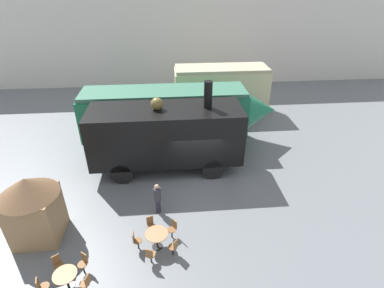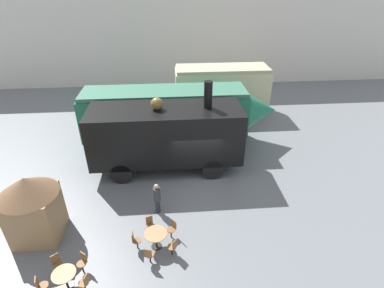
{
  "view_description": "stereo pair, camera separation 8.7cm",
  "coord_description": "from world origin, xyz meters",
  "px_view_note": "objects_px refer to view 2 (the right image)",
  "views": [
    {
      "loc": [
        -1.4,
        -13.14,
        9.84
      ],
      "look_at": [
        -0.19,
        1.0,
        1.6
      ],
      "focal_mm": 28.0,
      "sensor_mm": 36.0,
      "label": 1
    },
    {
      "loc": [
        -1.32,
        -13.14,
        9.84
      ],
      "look_at": [
        -0.19,
        1.0,
        1.6
      ],
      "focal_mm": 28.0,
      "sensor_mm": 36.0,
      "label": 2
    }
  ],
  "objects_px": {
    "steam_locomotive": "(166,134)",
    "cafe_chair_0": "(173,246)",
    "cafe_table_near": "(156,236)",
    "visitor_person": "(157,197)",
    "cafe_table_mid": "(65,276)",
    "streamlined_locomotive": "(179,112)",
    "passenger_coach_vintage": "(222,86)",
    "ticket_kiosk": "(32,205)"
  },
  "relations": [
    {
      "from": "steam_locomotive",
      "to": "ticket_kiosk",
      "type": "distance_m",
      "value": 7.2
    },
    {
      "from": "cafe_table_mid",
      "to": "cafe_chair_0",
      "type": "height_order",
      "value": "cafe_chair_0"
    },
    {
      "from": "streamlined_locomotive",
      "to": "steam_locomotive",
      "type": "xyz_separation_m",
      "value": [
        -0.79,
        -2.92,
        0.04
      ]
    },
    {
      "from": "cafe_table_near",
      "to": "visitor_person",
      "type": "height_order",
      "value": "visitor_person"
    },
    {
      "from": "cafe_table_mid",
      "to": "ticket_kiosk",
      "type": "relative_size",
      "value": 0.28
    },
    {
      "from": "cafe_table_mid",
      "to": "cafe_chair_0",
      "type": "distance_m",
      "value": 3.98
    },
    {
      "from": "cafe_table_mid",
      "to": "passenger_coach_vintage",
      "type": "bearing_deg",
      "value": 61.66
    },
    {
      "from": "steam_locomotive",
      "to": "cafe_chair_0",
      "type": "distance_m",
      "value": 6.43
    },
    {
      "from": "steam_locomotive",
      "to": "cafe_table_near",
      "type": "bearing_deg",
      "value": -95.28
    },
    {
      "from": "ticket_kiosk",
      "to": "cafe_chair_0",
      "type": "bearing_deg",
      "value": -15.27
    },
    {
      "from": "steam_locomotive",
      "to": "visitor_person",
      "type": "bearing_deg",
      "value": -97.88
    },
    {
      "from": "ticket_kiosk",
      "to": "cafe_table_near",
      "type": "bearing_deg",
      "value": -12.04
    },
    {
      "from": "cafe_table_near",
      "to": "steam_locomotive",
      "type": "bearing_deg",
      "value": 84.72
    },
    {
      "from": "cafe_table_mid",
      "to": "visitor_person",
      "type": "xyz_separation_m",
      "value": [
        3.18,
        3.61,
        0.31
      ]
    },
    {
      "from": "streamlined_locomotive",
      "to": "cafe_table_near",
      "type": "relative_size",
      "value": 12.98
    },
    {
      "from": "steam_locomotive",
      "to": "streamlined_locomotive",
      "type": "bearing_deg",
      "value": 74.93
    },
    {
      "from": "passenger_coach_vintage",
      "to": "cafe_table_near",
      "type": "bearing_deg",
      "value": -109.97
    },
    {
      "from": "passenger_coach_vintage",
      "to": "cafe_table_near",
      "type": "height_order",
      "value": "passenger_coach_vintage"
    },
    {
      "from": "cafe_table_mid",
      "to": "ticket_kiosk",
      "type": "xyz_separation_m",
      "value": [
        -1.77,
        2.6,
        1.12
      ]
    },
    {
      "from": "cafe_chair_0",
      "to": "streamlined_locomotive",
      "type": "bearing_deg",
      "value": -58.93
    },
    {
      "from": "cafe_table_near",
      "to": "visitor_person",
      "type": "relative_size",
      "value": 0.58
    },
    {
      "from": "cafe_table_near",
      "to": "ticket_kiosk",
      "type": "bearing_deg",
      "value": 167.96
    },
    {
      "from": "cafe_table_near",
      "to": "cafe_table_mid",
      "type": "bearing_deg",
      "value": -153.9
    },
    {
      "from": "steam_locomotive",
      "to": "ticket_kiosk",
      "type": "relative_size",
      "value": 2.7
    },
    {
      "from": "cafe_chair_0",
      "to": "ticket_kiosk",
      "type": "xyz_separation_m",
      "value": [
        -5.61,
        1.53,
        1.16
      ]
    },
    {
      "from": "visitor_person",
      "to": "ticket_kiosk",
      "type": "xyz_separation_m",
      "value": [
        -4.95,
        -1.02,
        0.81
      ]
    },
    {
      "from": "cafe_table_mid",
      "to": "streamlined_locomotive",
      "type": "bearing_deg",
      "value": 66.3
    },
    {
      "from": "cafe_chair_0",
      "to": "ticket_kiosk",
      "type": "distance_m",
      "value": 5.93
    },
    {
      "from": "streamlined_locomotive",
      "to": "cafe_chair_0",
      "type": "bearing_deg",
      "value": -93.94
    },
    {
      "from": "steam_locomotive",
      "to": "visitor_person",
      "type": "relative_size",
      "value": 5.05
    },
    {
      "from": "passenger_coach_vintage",
      "to": "cafe_table_mid",
      "type": "xyz_separation_m",
      "value": [
        -7.94,
        -14.72,
        -1.63
      ]
    },
    {
      "from": "cafe_table_mid",
      "to": "ticket_kiosk",
      "type": "distance_m",
      "value": 3.34
    },
    {
      "from": "steam_locomotive",
      "to": "visitor_person",
      "type": "distance_m",
      "value": 3.92
    },
    {
      "from": "passenger_coach_vintage",
      "to": "cafe_chair_0",
      "type": "relative_size",
      "value": 8.06
    },
    {
      "from": "steam_locomotive",
      "to": "ticket_kiosk",
      "type": "xyz_separation_m",
      "value": [
        -5.45,
        -4.66,
        -0.54
      ]
    },
    {
      "from": "cafe_table_near",
      "to": "cafe_chair_0",
      "type": "distance_m",
      "value": 0.84
    },
    {
      "from": "cafe_chair_0",
      "to": "cafe_table_mid",
      "type": "bearing_deg",
      "value": 50.5
    },
    {
      "from": "cafe_table_near",
      "to": "ticket_kiosk",
      "type": "xyz_separation_m",
      "value": [
        -4.93,
        1.05,
        1.06
      ]
    },
    {
      "from": "streamlined_locomotive",
      "to": "passenger_coach_vintage",
      "type": "bearing_deg",
      "value": 52.59
    },
    {
      "from": "cafe_table_mid",
      "to": "steam_locomotive",
      "type": "bearing_deg",
      "value": 63.11
    },
    {
      "from": "visitor_person",
      "to": "ticket_kiosk",
      "type": "bearing_deg",
      "value": -168.39
    },
    {
      "from": "steam_locomotive",
      "to": "cafe_table_near",
      "type": "xyz_separation_m",
      "value": [
        -0.53,
        -5.71,
        -1.6
      ]
    }
  ]
}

